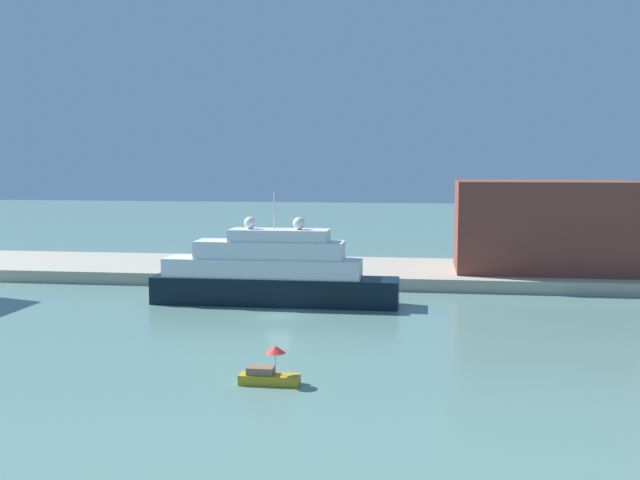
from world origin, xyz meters
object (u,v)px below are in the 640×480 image
at_px(small_motorboat, 269,373).
at_px(parked_car, 200,263).
at_px(large_yacht, 271,274).
at_px(mooring_bollard, 323,271).
at_px(harbor_building, 543,226).
at_px(person_figure, 227,264).

xyz_separation_m(small_motorboat, parked_car, (-18.52, 44.61, 1.29)).
distance_m(large_yacht, mooring_bollard, 11.96).
relative_size(large_yacht, mooring_bollard, 30.12).
xyz_separation_m(small_motorboat, harbor_building, (25.44, 47.39, 6.41)).
bearing_deg(parked_car, large_yacht, -50.92).
height_order(small_motorboat, person_figure, person_figure).
bearing_deg(person_figure, large_yacht, -57.58).
distance_m(harbor_building, person_figure, 40.34).
relative_size(harbor_building, mooring_bollard, 24.45).
relative_size(large_yacht, harbor_building, 1.23).
bearing_deg(large_yacht, small_motorboat, -78.70).
distance_m(person_figure, mooring_bollard, 12.87).
bearing_deg(person_figure, parked_car, 151.46).
bearing_deg(large_yacht, mooring_bollard, 69.50).
bearing_deg(small_motorboat, parked_car, 112.54).
height_order(large_yacht, small_motorboat, large_yacht).
xyz_separation_m(parked_car, mooring_bollard, (16.90, -4.55, -0.13)).
relative_size(small_motorboat, parked_car, 1.08).
bearing_deg(mooring_bollard, person_figure, 169.93).
relative_size(large_yacht, small_motorboat, 6.32).
height_order(large_yacht, person_figure, large_yacht).
distance_m(large_yacht, person_figure, 15.89).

